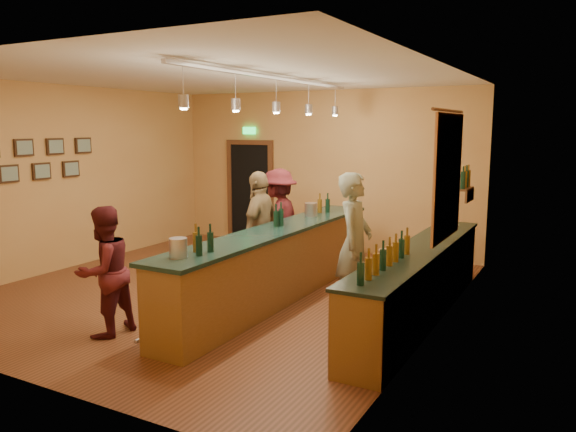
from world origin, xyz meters
The scene contains 18 objects.
floor centered at (0.00, 0.00, 0.00)m, with size 7.00×7.00×0.00m, color #512C17.
ceiling centered at (0.00, 0.00, 3.20)m, with size 6.50×7.00×0.02m, color silver.
wall_back centered at (0.00, 3.50, 1.60)m, with size 6.50×0.02×3.20m, color #C48A49.
wall_front centered at (0.00, -3.50, 1.60)m, with size 6.50×0.02×3.20m, color #C48A49.
wall_left centered at (-3.25, 0.00, 1.60)m, with size 0.02×7.00×3.20m, color #C48A49.
wall_right centered at (3.25, 0.00, 1.60)m, with size 0.02×7.00×3.20m, color #C48A49.
doorway centered at (-1.70, 3.47, 1.13)m, with size 1.15×0.09×2.48m.
tapestry centered at (3.23, 0.40, 1.85)m, with size 0.03×1.40×1.60m, color maroon.
bottle_shelf centered at (3.17, 1.90, 1.67)m, with size 0.17×0.55×0.54m.
picture_grid centered at (-3.21, -0.75, 1.95)m, with size 0.06×2.20×0.70m, color #382111, non-canonical shape.
back_counter centered at (2.97, 0.18, 0.49)m, with size 0.60×4.55×1.27m.
tasting_bar centered at (0.94, 0.00, 0.61)m, with size 0.74×5.10×1.38m.
pendant_track centered at (0.94, 0.00, 2.98)m, with size 0.11×4.60×0.50m.
bartender centered at (2.13, 0.02, 0.94)m, with size 0.69×0.45×1.89m, color gray.
customer_a centered at (-0.16, -2.20, 0.78)m, with size 0.76×0.59×1.56m, color #59191E.
customer_b centered at (0.39, 0.45, 0.91)m, with size 1.06×0.44×1.82m, color #997A51.
customer_c centered at (0.18, 1.40, 0.89)m, with size 1.15×0.66×1.78m, color #59191E.
bar_stool centered at (2.20, 1.24, 0.48)m, with size 0.30×0.30×0.62m.
Camera 1 is at (4.85, -6.83, 2.48)m, focal length 35.00 mm.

